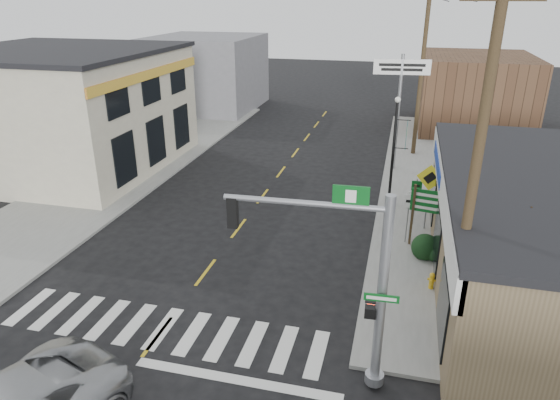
% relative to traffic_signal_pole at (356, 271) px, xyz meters
% --- Properties ---
extents(ground, '(140.00, 140.00, 0.00)m').
position_rel_traffic_signal_pole_xyz_m(ground, '(-6.06, 0.50, -3.51)').
color(ground, black).
rests_on(ground, ground).
extents(sidewalk_right, '(6.00, 38.00, 0.13)m').
position_rel_traffic_signal_pole_xyz_m(sidewalk_right, '(2.94, 13.50, -3.44)').
color(sidewalk_right, slate).
rests_on(sidewalk_right, ground).
extents(sidewalk_left, '(6.00, 38.00, 0.13)m').
position_rel_traffic_signal_pole_xyz_m(sidewalk_left, '(-15.06, 13.50, -3.44)').
color(sidewalk_left, slate).
rests_on(sidewalk_left, ground).
extents(center_line, '(0.12, 56.00, 0.01)m').
position_rel_traffic_signal_pole_xyz_m(center_line, '(-6.06, 8.50, -3.50)').
color(center_line, gold).
rests_on(center_line, ground).
extents(crosswalk, '(11.00, 2.20, 0.01)m').
position_rel_traffic_signal_pole_xyz_m(crosswalk, '(-6.06, 0.90, -3.50)').
color(crosswalk, silver).
rests_on(crosswalk, ground).
extents(left_building, '(12.00, 12.00, 6.80)m').
position_rel_traffic_signal_pole_xyz_m(left_building, '(-19.06, 14.50, -0.11)').
color(left_building, '#BFB89F').
rests_on(left_building, ground).
extents(bldg_distant_right, '(8.00, 10.00, 5.60)m').
position_rel_traffic_signal_pole_xyz_m(bldg_distant_right, '(5.94, 30.50, -0.71)').
color(bldg_distant_right, brown).
rests_on(bldg_distant_right, ground).
extents(bldg_distant_left, '(9.00, 10.00, 6.40)m').
position_rel_traffic_signal_pole_xyz_m(bldg_distant_left, '(-17.06, 32.50, -0.31)').
color(bldg_distant_left, slate).
rests_on(bldg_distant_left, ground).
extents(traffic_signal_pole, '(4.47, 0.37, 5.66)m').
position_rel_traffic_signal_pole_xyz_m(traffic_signal_pole, '(0.00, 0.00, 0.00)').
color(traffic_signal_pole, gray).
rests_on(traffic_signal_pole, sidewalk_right).
extents(guide_sign, '(1.54, 0.13, 2.69)m').
position_rel_traffic_signal_pole_xyz_m(guide_sign, '(2.14, 8.54, -1.63)').
color(guide_sign, '#44341F').
rests_on(guide_sign, sidewalk_right).
extents(fire_hydrant, '(0.20, 0.20, 0.63)m').
position_rel_traffic_signal_pole_xyz_m(fire_hydrant, '(2.31, 5.24, -3.04)').
color(fire_hydrant, gold).
rests_on(fire_hydrant, sidewalk_right).
extents(ped_crossing_sign, '(1.18, 0.08, 3.03)m').
position_rel_traffic_signal_pole_xyz_m(ped_crossing_sign, '(2.14, 10.25, -1.33)').
color(ped_crossing_sign, gray).
rests_on(ped_crossing_sign, sidewalk_right).
extents(lamp_post, '(0.69, 0.55, 5.35)m').
position_rel_traffic_signal_pole_xyz_m(lamp_post, '(0.51, 12.95, -0.28)').
color(lamp_post, black).
rests_on(lamp_post, sidewalk_right).
extents(dance_center_sign, '(3.15, 0.20, 6.69)m').
position_rel_traffic_signal_pole_xyz_m(dance_center_sign, '(0.44, 18.45, 1.67)').
color(dance_center_sign, gray).
rests_on(dance_center_sign, sidewalk_right).
extents(bare_tree, '(2.43, 2.43, 4.86)m').
position_rel_traffic_signal_pole_xyz_m(bare_tree, '(3.88, 3.75, 0.44)').
color(bare_tree, black).
rests_on(bare_tree, sidewalk_right).
extents(shrub_front, '(1.40, 1.40, 1.05)m').
position_rel_traffic_signal_pole_xyz_m(shrub_front, '(4.27, 2.40, -2.85)').
color(shrub_front, '#1A3B18').
rests_on(shrub_front, sidewalk_right).
extents(shrub_back, '(1.09, 1.09, 0.82)m').
position_rel_traffic_signal_pole_xyz_m(shrub_back, '(2.11, 7.60, -2.97)').
color(shrub_back, black).
rests_on(shrub_back, sidewalk_right).
extents(utility_pole_near, '(1.81, 0.27, 10.38)m').
position_rel_traffic_signal_pole_xyz_m(utility_pole_near, '(2.66, 1.74, 1.94)').
color(utility_pole_near, '#4C3F23').
rests_on(utility_pole_near, sidewalk_right).
extents(utility_pole_far, '(1.80, 0.27, 10.37)m').
position_rel_traffic_signal_pole_xyz_m(utility_pole_far, '(1.61, 21.89, 1.94)').
color(utility_pole_far, '#453422').
rests_on(utility_pole_far, sidewalk_right).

